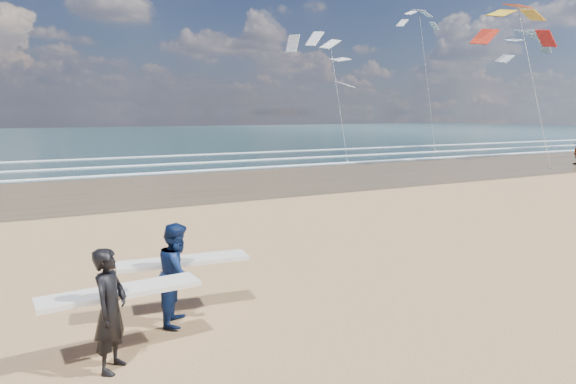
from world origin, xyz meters
TOP-DOWN VIEW (x-y plane):
  - wet_sand_strip at (20.00, 18.00)m, footprint 220.00×12.00m
  - ocean at (20.00, 72.00)m, footprint 220.00×100.00m
  - foam_breakers at (20.00, 28.10)m, footprint 220.00×11.70m
  - surfer_near at (-1.02, 0.68)m, footprint 2.23×1.04m
  - surfer_far at (0.21, 1.80)m, footprint 2.24×1.24m
  - kite_0 at (27.51, 16.54)m, footprint 7.15×4.89m
  - kite_1 at (19.14, 26.20)m, footprint 6.41×4.80m
  - kite_2 at (40.87, 26.40)m, footprint 6.86×4.85m
  - kite_5 at (32.90, 31.73)m, footprint 4.82×4.63m

SIDE VIEW (x-z plane):
  - wet_sand_strip at x=20.00m, z-range 0.00..0.01m
  - ocean at x=20.00m, z-range 0.00..0.02m
  - foam_breakers at x=20.00m, z-range 0.02..0.08m
  - surfer_far at x=0.21m, z-range 0.01..1.68m
  - surfer_near at x=-1.02m, z-range 0.02..1.71m
  - kite_1 at x=19.14m, z-range 0.74..10.53m
  - kite_0 at x=27.51m, z-range 1.13..12.89m
  - kite_2 at x=40.87m, z-range 1.05..13.34m
  - kite_5 at x=32.90m, z-range 0.28..14.47m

